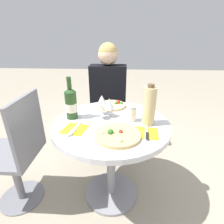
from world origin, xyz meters
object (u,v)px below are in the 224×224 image
object	(u,v)px
chair_behind_diner	(109,110)
seated_diner	(108,107)
tall_carafe	(149,106)
pizza_large	(117,135)
dining_table	(111,139)
chair_empty_side	(19,155)
wine_bottle	(71,103)

from	to	relation	value
chair_behind_diner	seated_diner	distance (m)	0.17
seated_diner	tall_carafe	world-z (taller)	seated_diner
seated_diner	pizza_large	size ratio (longest dim) A/B	4.22
pizza_large	tall_carafe	world-z (taller)	tall_carafe
dining_table	chair_empty_side	xyz separation A→B (m)	(-0.69, -0.09, -0.11)
tall_carafe	chair_behind_diner	bearing A→B (deg)	112.54
dining_table	chair_behind_diner	bearing A→B (deg)	95.54
dining_table	seated_diner	size ratio (longest dim) A/B	0.69
chair_empty_side	dining_table	bearing A→B (deg)	-82.72
wine_bottle	chair_empty_side	bearing A→B (deg)	-160.23
seated_diner	tall_carafe	distance (m)	0.80
chair_behind_diner	pizza_large	world-z (taller)	chair_behind_diner
dining_table	chair_empty_side	size ratio (longest dim) A/B	0.92
dining_table	pizza_large	bearing A→B (deg)	-74.92
dining_table	seated_diner	xyz separation A→B (m)	(-0.08, 0.66, -0.00)
seated_diner	pizza_large	xyz separation A→B (m)	(0.13, -0.85, 0.16)
chair_empty_side	pizza_large	distance (m)	0.80
pizza_large	wine_bottle	size ratio (longest dim) A/B	0.93
wine_bottle	tall_carafe	world-z (taller)	wine_bottle
dining_table	chair_behind_diner	size ratio (longest dim) A/B	0.92
seated_diner	tall_carafe	size ratio (longest dim) A/B	4.22
chair_behind_diner	pizza_large	bearing A→B (deg)	97.42
chair_empty_side	wine_bottle	size ratio (longest dim) A/B	2.94
chair_empty_side	wine_bottle	xyz separation A→B (m)	(0.40, 0.14, 0.37)
seated_diner	wine_bottle	distance (m)	0.69
chair_behind_diner	dining_table	bearing A→B (deg)	95.54
seated_diner	wine_bottle	size ratio (longest dim) A/B	3.91
chair_empty_side	chair_behind_diner	bearing A→B (deg)	-34.85
dining_table	chair_empty_side	bearing A→B (deg)	-172.72
chair_behind_diner	wine_bottle	xyz separation A→B (m)	(-0.22, -0.74, 0.37)
dining_table	pizza_large	xyz separation A→B (m)	(0.05, -0.19, 0.16)
chair_behind_diner	chair_empty_side	distance (m)	1.08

